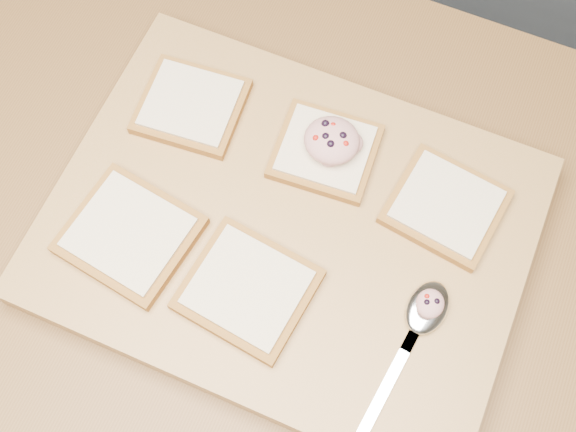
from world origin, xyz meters
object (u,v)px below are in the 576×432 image
at_px(tuna_salad_dollop, 332,140).
at_px(spoon, 421,320).
at_px(bread_far_center, 325,151).
at_px(cutting_board, 288,230).

relative_size(tuna_salad_dollop, spoon, 0.30).
distance_m(tuna_salad_dollop, spoon, 0.22).
relative_size(bread_far_center, spoon, 0.57).
height_order(tuna_salad_dollop, spoon, tuna_salad_dollop).
bearing_deg(tuna_salad_dollop, bread_far_center, -143.24).
distance_m(bread_far_center, spoon, 0.22).
bearing_deg(cutting_board, bread_far_center, 86.85).
relative_size(cutting_board, spoon, 2.48).
distance_m(cutting_board, tuna_salad_dollop, 0.11).
bearing_deg(cutting_board, spoon, -15.28).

